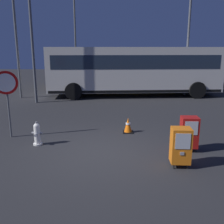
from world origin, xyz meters
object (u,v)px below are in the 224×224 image
(newspaper_box_primary, at_px, (181,145))
(bus_near, at_px, (134,68))
(newspaper_box_secondary, at_px, (189,132))
(traffic_cone, at_px, (128,125))
(street_light_near_left, at_px, (75,28))
(street_light_far_left, at_px, (31,23))
(bus_far, at_px, (140,65))
(street_light_far_right, at_px, (16,32))
(fire_hydrant, at_px, (37,134))
(street_light_near_right, at_px, (189,33))
(stop_sign, at_px, (7,90))

(newspaper_box_primary, xyz_separation_m, bus_near, (-0.78, 10.21, 1.14))
(newspaper_box_primary, relative_size, newspaper_box_secondary, 1.00)
(traffic_cone, relative_size, street_light_near_left, 0.07)
(street_light_near_left, height_order, street_light_far_left, street_light_near_left)
(traffic_cone, xyz_separation_m, bus_near, (0.48, 7.53, 1.45))
(newspaper_box_primary, distance_m, street_light_far_left, 10.56)
(traffic_cone, relative_size, street_light_far_left, 0.07)
(newspaper_box_secondary, distance_m, traffic_cone, 2.39)
(street_light_far_left, bearing_deg, bus_far, 45.87)
(newspaper_box_secondary, height_order, traffic_cone, newspaper_box_secondary)
(newspaper_box_secondary, distance_m, street_light_far_right, 11.89)
(fire_hydrant, relative_size, bus_near, 0.07)
(bus_far, relative_size, street_light_near_left, 1.35)
(traffic_cone, relative_size, bus_near, 0.05)
(newspaper_box_primary, relative_size, bus_far, 0.10)
(bus_near, bearing_deg, newspaper_box_primary, -91.31)
(traffic_cone, height_order, street_light_near_right, street_light_near_right)
(newspaper_box_primary, height_order, street_light_far_left, street_light_far_left)
(street_light_near_left, bearing_deg, newspaper_box_secondary, -68.42)
(street_light_near_right, bearing_deg, stop_sign, -132.64)
(newspaper_box_secondary, distance_m, bus_far, 12.95)
(street_light_near_left, relative_size, street_light_far_right, 1.21)
(fire_hydrant, distance_m, bus_near, 9.55)
(street_light_near_right, bearing_deg, street_light_far_right, -172.72)
(newspaper_box_primary, height_order, bus_far, bus_far)
(traffic_cone, bearing_deg, stop_sign, -170.47)
(stop_sign, distance_m, street_light_far_right, 7.83)
(newspaper_box_secondary, height_order, street_light_near_left, street_light_near_left)
(traffic_cone, xyz_separation_m, street_light_far_left, (-4.97, 5.02, 3.96))
(traffic_cone, height_order, bus_far, bus_far)
(newspaper_box_secondary, bearing_deg, newspaper_box_primary, -113.91)
(fire_hydrant, xyz_separation_m, newspaper_box_secondary, (4.57, -0.29, 0.22))
(traffic_cone, xyz_separation_m, street_light_near_right, (3.78, 7.74, 3.56))
(bus_far, bearing_deg, traffic_cone, -99.78)
(bus_near, bearing_deg, traffic_cone, -99.31)
(street_light_near_left, bearing_deg, fire_hydrant, -84.77)
(bus_near, distance_m, street_light_near_left, 7.95)
(stop_sign, distance_m, bus_near, 9.32)
(newspaper_box_primary, relative_size, street_light_near_left, 0.13)
(bus_near, height_order, street_light_far_right, street_light_far_right)
(traffic_cone, xyz_separation_m, street_light_near_left, (-4.18, 13.33, 4.26))
(newspaper_box_secondary, xyz_separation_m, street_light_far_right, (-8.11, 8.06, 3.24))
(street_light_near_right, height_order, street_light_far_right, street_light_near_right)
(newspaper_box_primary, distance_m, street_light_near_right, 11.21)
(newspaper_box_primary, height_order, street_light_far_right, street_light_far_right)
(fire_hydrant, distance_m, street_light_near_right, 11.75)
(newspaper_box_primary, relative_size, street_light_far_right, 0.16)
(stop_sign, xyz_separation_m, bus_far, (5.06, 11.93, 0.11))
(stop_sign, xyz_separation_m, traffic_cone, (3.97, 0.67, -1.34))
(street_light_far_left, bearing_deg, street_light_near_right, 17.29)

